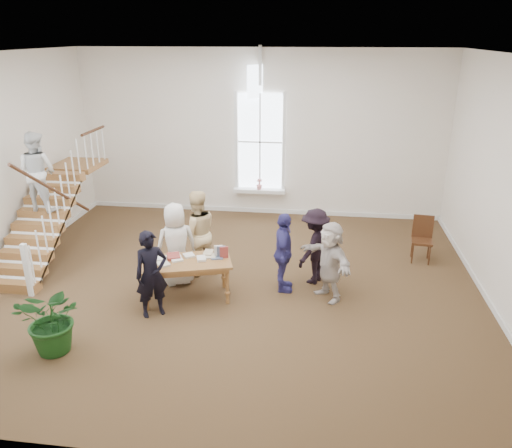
# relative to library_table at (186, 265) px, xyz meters

# --- Properties ---
(ground) EXTENTS (10.00, 10.00, 0.00)m
(ground) POSITION_rel_library_table_xyz_m (0.79, 0.64, -0.71)
(ground) COLOR #4F3A1F
(ground) RESTS_ON ground
(room_shell) EXTENTS (10.49, 10.00, 10.00)m
(room_shell) POSITION_rel_library_table_xyz_m (0.79, 5.03, -0.31)
(room_shell) COLOR white
(room_shell) RESTS_ON ground
(staircase) EXTENTS (1.10, 4.10, 2.92)m
(staircase) POSITION_rel_library_table_xyz_m (-3.55, 1.39, 0.91)
(staircase) COLOR brown
(staircase) RESTS_ON ground
(library_table) EXTENTS (1.88, 1.31, 0.86)m
(library_table) POSITION_rel_library_table_xyz_m (0.00, 0.00, 0.00)
(library_table) COLOR brown
(library_table) RESTS_ON ground
(police_officer) EXTENTS (0.71, 0.66, 1.63)m
(police_officer) POSITION_rel_library_table_xyz_m (-0.45, -0.66, 0.10)
(police_officer) COLOR black
(police_officer) RESTS_ON ground
(elderly_woman) EXTENTS (1.00, 0.89, 1.72)m
(elderly_woman) POSITION_rel_library_table_xyz_m (-0.35, 0.59, 0.15)
(elderly_woman) COLOR silver
(elderly_woman) RESTS_ON ground
(person_yellow) EXTENTS (1.12, 1.04, 1.85)m
(person_yellow) POSITION_rel_library_table_xyz_m (-0.05, 1.09, 0.21)
(person_yellow) COLOR beige
(person_yellow) RESTS_ON ground
(woman_cluster_a) EXTENTS (0.45, 0.97, 1.62)m
(woman_cluster_a) POSITION_rel_library_table_xyz_m (1.82, 0.57, 0.10)
(woman_cluster_a) COLOR navy
(woman_cluster_a) RESTS_ON ground
(woman_cluster_b) EXTENTS (1.00, 1.18, 1.59)m
(woman_cluster_b) POSITION_rel_library_table_xyz_m (2.42, 1.02, 0.08)
(woman_cluster_b) COLOR black
(woman_cluster_b) RESTS_ON ground
(woman_cluster_c) EXTENTS (1.23, 1.45, 1.57)m
(woman_cluster_c) POSITION_rel_library_table_xyz_m (2.72, 0.37, 0.07)
(woman_cluster_c) COLOR beige
(woman_cluster_c) RESTS_ON ground
(floor_plant) EXTENTS (1.17, 1.05, 1.18)m
(floor_plant) POSITION_rel_library_table_xyz_m (-1.63, -1.97, -0.12)
(floor_plant) COLOR #143C13
(floor_plant) RESTS_ON ground
(side_chair) EXTENTS (0.50, 0.50, 1.03)m
(side_chair) POSITION_rel_library_table_xyz_m (4.80, 2.43, -0.13)
(side_chair) COLOR #371E0F
(side_chair) RESTS_ON ground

